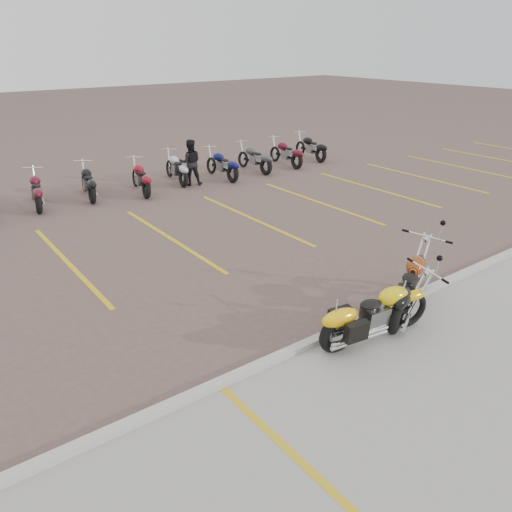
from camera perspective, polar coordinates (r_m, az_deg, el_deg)
The scene contains 9 objects.
ground at distance 10.38m, azimuth 0.56°, elevation -4.49°, with size 100.00×100.00×0.00m, color brown.
concrete_apron at distance 7.89m, azimuth 21.61°, elevation -16.56°, with size 60.00×5.00×0.01m, color #9E9B93.
curb at distance 9.05m, azimuth 8.32°, elevation -8.88°, with size 60.00×0.18×0.12m, color #ADAAA3.
parking_stripes at distance 13.49m, azimuth -9.75°, elevation 2.00°, with size 38.00×5.50×0.01m, color gold, non-canonical shape.
apron_stripe at distance 6.48m, azimuth 9.25°, elevation -25.50°, with size 0.12×5.00×0.00m, color gold.
yellow_cruiser at distance 8.92m, azimuth 13.18°, elevation -6.65°, with size 2.35×0.51×0.97m.
flame_cruiser at distance 9.94m, azimuth 16.64°, elevation -3.60°, with size 2.28×1.26×1.02m.
person_b at distance 18.36m, azimuth -7.51°, elevation 10.56°, with size 0.80×0.62×1.64m, color black.
bg_bike_row at distance 17.38m, azimuth -18.52°, elevation 7.90°, with size 20.65×2.06×1.10m.
Camera 1 is at (-5.55, -7.29, 4.87)m, focal length 35.00 mm.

